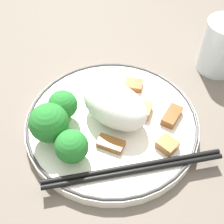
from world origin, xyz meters
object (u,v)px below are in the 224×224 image
Objects in this scene: plate at (112,123)px; chopsticks at (134,169)px; broccoli_back_left at (63,106)px; broccoli_back_center at (49,123)px; broccoli_back_right at (70,146)px; drinking_glass at (222,47)px.

chopsticks is at bearing 147.73° from plate.
broccoli_back_left is 0.84× the size of broccoli_back_center.
broccoli_back_center is 1.27× the size of broccoli_back_right.
drinking_glass reaches higher than broccoli_back_right.
broccoli_back_right is (-0.05, 0.04, -0.00)m from broccoli_back_left.
broccoli_back_left is at bearing 66.61° from drinking_glass.
broccoli_back_left is 0.04m from broccoli_back_center.
plate is 4.94× the size of broccoli_back_left.
chopsticks is at bearing -155.39° from broccoli_back_right.
plate is 0.09m from broccoli_back_right.
broccoli_back_right reaches higher than chopsticks.
drinking_glass is (0.02, -0.28, 0.03)m from chopsticks.
broccoli_back_left is (0.06, 0.04, 0.04)m from plate.
drinking_glass is (-0.11, -0.31, -0.01)m from broccoli_back_center.
broccoli_back_right is (0.00, 0.08, 0.03)m from plate.
broccoli_back_left is at bearing -37.61° from broccoli_back_right.
broccoli_back_center is (-0.01, 0.04, 0.01)m from broccoli_back_left.
broccoli_back_center is at bearing 71.13° from drinking_glass.
plate is 5.23× the size of broccoli_back_right.
broccoli_back_left is 0.14m from chopsticks.
chopsticks is (-0.08, 0.05, 0.01)m from plate.
chopsticks is 0.28m from drinking_glass.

